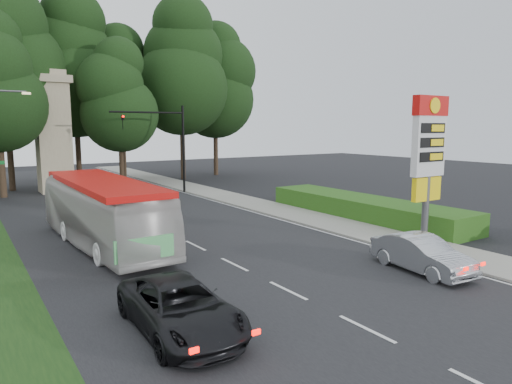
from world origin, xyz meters
TOP-DOWN VIEW (x-y plane):
  - ground at (0.00, 0.00)m, footprint 120.00×120.00m
  - road_surface at (0.00, 12.00)m, footprint 14.00×80.00m
  - sidewalk_right at (8.50, 12.00)m, footprint 3.00×80.00m
  - hedge at (11.50, 8.00)m, footprint 3.00×14.00m
  - gas_station_pylon at (9.20, 1.99)m, footprint 2.10×0.45m
  - traffic_signal_mast at (5.68, 24.00)m, footprint 6.10×0.35m
  - monument at (-2.00, 30.00)m, footprint 3.00×3.00m
  - tree_center_left at (-5.00, 33.00)m, footprint 10.08×10.08m
  - tree_center_right at (1.00, 35.00)m, footprint 9.24×9.24m
  - tree_east_near at (6.00, 37.00)m, footprint 8.12×8.12m
  - tree_east_mid at (11.00, 33.00)m, footprint 9.52×9.52m
  - tree_far_east at (16.00, 35.00)m, footprint 8.68×8.68m
  - tree_monument_right at (3.50, 29.50)m, footprint 6.72×6.72m
  - transit_bus at (-3.50, 9.82)m, footprint 3.19×11.20m
  - sedan_silver at (5.50, -0.60)m, footprint 1.91×4.31m
  - suv_charcoal at (-4.24, -0.32)m, footprint 2.39×4.95m

SIDE VIEW (x-z plane):
  - ground at x=0.00m, z-range 0.00..0.00m
  - road_surface at x=0.00m, z-range 0.00..0.02m
  - sidewalk_right at x=8.50m, z-range 0.00..0.12m
  - hedge at x=11.50m, z-range 0.00..1.20m
  - suv_charcoal at x=-4.24m, z-range 0.00..1.36m
  - sedan_silver at x=5.50m, z-range 0.00..1.37m
  - transit_bus at x=-3.50m, z-range 0.00..3.09m
  - gas_station_pylon at x=9.20m, z-range 1.02..7.87m
  - traffic_signal_mast at x=5.68m, z-range 1.07..8.27m
  - monument at x=-2.00m, z-range 0.08..10.13m
  - tree_monument_right at x=3.50m, z-range 1.41..14.61m
  - tree_east_near at x=6.00m, z-range 1.71..17.66m
  - tree_far_east at x=16.00m, z-range 1.83..18.88m
  - tree_center_right at x=1.00m, z-range 1.94..20.09m
  - tree_east_mid at x=11.00m, z-range 2.00..20.70m
  - tree_center_left at x=-5.00m, z-range 2.12..21.92m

